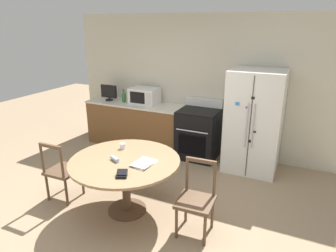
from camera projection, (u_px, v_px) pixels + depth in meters
name	position (u px, v px, depth m)	size (l,w,h in m)	color
ground_plane	(126.00, 221.00, 3.87)	(14.00, 14.00, 0.00)	#9E8466
back_wall	(198.00, 85.00, 5.72)	(5.20, 0.10, 2.60)	beige
kitchen_counter	(136.00, 124.00, 6.17)	(2.02, 0.64, 0.90)	brown
refrigerator	(254.00, 122.00, 5.01)	(0.87, 0.78, 1.72)	white
oven_range	(198.00, 134.00, 5.59)	(0.72, 0.68, 1.08)	black
microwave	(144.00, 96.00, 5.93)	(0.55, 0.40, 0.32)	white
countertop_tv	(109.00, 92.00, 6.18)	(0.36, 0.16, 0.32)	black
counter_bottle	(124.00, 97.00, 6.06)	(0.08, 0.08, 0.26)	#2D6B38
dining_table	(125.00, 168.00, 3.88)	(1.43, 1.43, 0.76)	#997551
dining_chair_right	(196.00, 200.00, 3.54)	(0.44, 0.44, 0.90)	brown
dining_chair_left	(62.00, 171.00, 4.24)	(0.43, 0.43, 0.90)	brown
candle_glass	(123.00, 146.00, 4.18)	(0.08, 0.08, 0.08)	silver
folded_napkin	(115.00, 159.00, 3.81)	(0.16, 0.11, 0.05)	#A3BCDB
wallet	(122.00, 174.00, 3.42)	(0.16, 0.16, 0.07)	black
mail_stack	(144.00, 163.00, 3.72)	(0.28, 0.34, 0.02)	white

